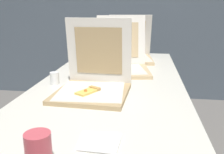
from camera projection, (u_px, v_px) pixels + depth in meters
table at (112, 87)px, 1.64m from camera, size 0.88×2.01×0.74m
pizza_box_front at (93, 83)px, 1.36m from camera, size 0.40×0.40×0.39m
pizza_box_middle at (122, 63)px, 1.84m from camera, size 0.44×0.50×0.39m
pizza_box_back at (130, 54)px, 2.21m from camera, size 0.41×0.41×0.39m
cup_white_mid at (77, 73)px, 1.64m from camera, size 0.05×0.05×0.07m
cup_white_far at (88, 62)px, 1.97m from camera, size 0.05×0.05×0.07m
cup_white_near_center at (55, 78)px, 1.52m from camera, size 0.05×0.05×0.07m
cup_printed_front at (38, 150)px, 0.73m from camera, size 0.08×0.08×0.10m
napkin_pile at (99, 141)px, 0.87m from camera, size 0.15×0.15×0.01m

